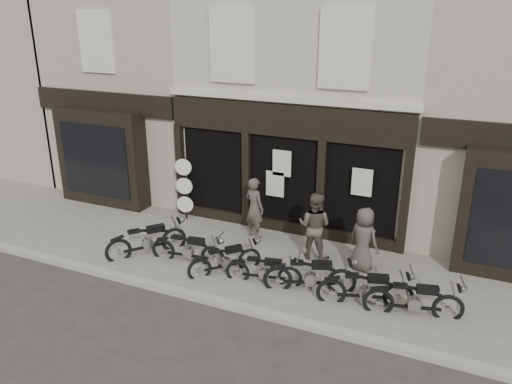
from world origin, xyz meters
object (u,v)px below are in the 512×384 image
at_px(motorcycle_1, 189,252).
at_px(motorcycle_6, 414,303).
at_px(motorcycle_5, 366,292).
at_px(man_left, 254,208).
at_px(man_right, 363,239).
at_px(man_centre, 314,226).
at_px(advert_sign_post, 185,191).
at_px(motorcycle_4, 311,278).
at_px(motorcycle_3, 265,273).
at_px(motorcycle_2, 226,262).
at_px(motorcycle_0, 148,243).

height_order(motorcycle_1, motorcycle_6, motorcycle_6).
xyz_separation_m(motorcycle_5, motorcycle_6, (1.05, -0.01, -0.01)).
height_order(motorcycle_1, man_left, man_left).
bearing_deg(man_right, man_centre, 17.77).
height_order(man_right, advert_sign_post, advert_sign_post).
bearing_deg(motorcycle_4, man_left, 119.00).
height_order(motorcycle_5, man_left, man_left).
height_order(motorcycle_3, motorcycle_4, motorcycle_4).
bearing_deg(motorcycle_2, man_right, -22.02).
bearing_deg(motorcycle_0, motorcycle_3, -53.39).
height_order(motorcycle_0, motorcycle_4, motorcycle_0).
relative_size(motorcycle_4, motorcycle_5, 1.00).
bearing_deg(man_left, motorcycle_6, 177.71).
relative_size(motorcycle_5, man_left, 1.16).
bearing_deg(motorcycle_4, advert_sign_post, 133.78).
distance_m(motorcycle_0, motorcycle_1, 1.25).
bearing_deg(motorcycle_5, man_left, 132.77).
xyz_separation_m(motorcycle_4, man_left, (-2.40, 2.11, 0.61)).
bearing_deg(motorcycle_1, advert_sign_post, 116.02).
xyz_separation_m(motorcycle_5, man_right, (-0.44, 1.54, 0.54)).
relative_size(motorcycle_0, motorcycle_6, 0.90).
bearing_deg(motorcycle_1, man_centre, 20.95).
bearing_deg(man_right, motorcycle_0, 37.78).
bearing_deg(motorcycle_4, motorcycle_1, 159.55).
xyz_separation_m(man_right, advert_sign_post, (-5.80, 0.99, 0.10)).
distance_m(motorcycle_1, motorcycle_6, 5.72).
bearing_deg(motorcycle_5, man_centre, 119.97).
bearing_deg(man_right, motorcycle_2, 48.70).
xyz_separation_m(man_centre, man_right, (1.32, -0.11, -0.08)).
distance_m(motorcycle_6, man_right, 2.21).
distance_m(motorcycle_4, man_right, 1.79).
xyz_separation_m(motorcycle_0, man_centre, (4.16, 1.59, 0.60)).
relative_size(motorcycle_3, man_centre, 1.03).
distance_m(motorcycle_2, motorcycle_4, 2.22).
bearing_deg(man_left, motorcycle_1, 87.53).
distance_m(motorcycle_0, motorcycle_4, 4.61).
xyz_separation_m(motorcycle_3, motorcycle_5, (2.45, 0.05, 0.05)).
relative_size(motorcycle_0, motorcycle_5, 0.90).
bearing_deg(motorcycle_2, advert_sign_post, 89.28).
bearing_deg(motorcycle_1, man_right, 11.68).
relative_size(motorcycle_1, man_centre, 1.13).
bearing_deg(advert_sign_post, motorcycle_5, -36.65).
xyz_separation_m(man_left, man_centre, (1.95, -0.52, 0.01)).
xyz_separation_m(motorcycle_3, advert_sign_post, (-3.80, 2.58, 0.69)).
relative_size(motorcycle_0, motorcycle_3, 1.01).
xyz_separation_m(man_centre, advert_sign_post, (-4.48, 0.88, 0.02)).
distance_m(motorcycle_0, motorcycle_2, 2.39).
height_order(motorcycle_5, man_right, man_right).
xyz_separation_m(motorcycle_0, man_right, (5.48, 1.47, 0.53)).
bearing_deg(motorcycle_1, motorcycle_2, -11.00).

